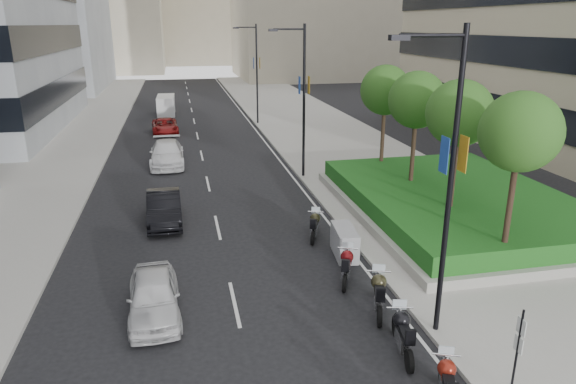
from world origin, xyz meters
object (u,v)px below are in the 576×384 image
object	(u,v)px
car_c	(167,153)
motorcycle_6	(314,226)
motorcycle_1	(447,383)
motorcycle_5	(345,242)
motorcycle_3	(379,293)
car_d	(165,126)
car_a	(154,296)
parking_sign	(518,348)
car_b	(164,208)
lamp_post_2	(255,69)
delivery_van	(166,106)
lamp_post_0	(446,174)
motorcycle_2	(403,333)
motorcycle_4	(346,266)
lamp_post_1	(301,95)

from	to	relation	value
car_c	motorcycle_6	bearing A→B (deg)	-65.49
motorcycle_1	motorcycle_5	distance (m)	8.68
motorcycle_1	car_c	bearing A→B (deg)	37.04
motorcycle_3	car_d	size ratio (longest dim) A/B	0.49
car_a	car_d	bearing A→B (deg)	87.53
motorcycle_3	car_d	xyz separation A→B (m)	(-7.20, 30.92, 0.01)
parking_sign	car_b	bearing A→B (deg)	121.51
lamp_post_2	car_d	world-z (taller)	lamp_post_2
car_c	motorcycle_5	bearing A→B (deg)	-66.26
delivery_van	car_d	bearing A→B (deg)	-88.70
lamp_post_0	motorcycle_5	bearing A→B (deg)	98.40
lamp_post_0	motorcycle_2	distance (m)	4.67
lamp_post_0	delivery_van	xyz separation A→B (m)	(-8.29, 42.44, -4.18)
motorcycle_5	motorcycle_2	bearing A→B (deg)	-177.60
lamp_post_2	motorcycle_4	world-z (taller)	lamp_post_2
motorcycle_6	car_c	distance (m)	15.39
motorcycle_3	motorcycle_4	xyz separation A→B (m)	(-0.37, 2.20, -0.05)
lamp_post_0	car_b	size ratio (longest dim) A/B	2.04
motorcycle_2	car_d	distance (m)	33.91
lamp_post_2	lamp_post_0	bearing A→B (deg)	-90.00
parking_sign	car_c	xyz separation A→B (m)	(-8.66, 24.89, -0.68)
motorcycle_2	car_a	size ratio (longest dim) A/B	0.57
motorcycle_2	car_b	distance (m)	13.64
lamp_post_0	motorcycle_2	size ratio (longest dim) A/B	3.91
lamp_post_0	lamp_post_1	world-z (taller)	same
lamp_post_1	motorcycle_1	distance (m)	20.38
motorcycle_1	parking_sign	bearing A→B (deg)	-73.68
motorcycle_4	motorcycle_5	xyz separation A→B (m)	(0.60, 2.05, 0.01)
motorcycle_2	delivery_van	distance (m)	43.69
car_d	delivery_van	distance (m)	9.95
lamp_post_1	parking_sign	world-z (taller)	lamp_post_1
motorcycle_2	motorcycle_5	distance (m)	6.51
car_b	car_c	xyz separation A→B (m)	(0.02, 10.72, 0.05)
delivery_van	motorcycle_6	bearing A→B (deg)	-77.71
motorcycle_4	car_c	distance (m)	19.25
car_d	lamp_post_1	bearing A→B (deg)	-64.75
parking_sign	car_a	distance (m)	10.67
lamp_post_1	motorcycle_4	distance (m)	14.03
lamp_post_1	car_c	distance (m)	10.31
lamp_post_2	parking_sign	size ratio (longest dim) A/B	3.60
parking_sign	motorcycle_5	size ratio (longest dim) A/B	1.20
delivery_van	car_b	bearing A→B (deg)	-88.26
motorcycle_6	car_c	bearing A→B (deg)	45.44
lamp_post_0	lamp_post_1	distance (m)	17.00
car_d	delivery_van	size ratio (longest dim) A/B	1.02
lamp_post_2	motorcycle_3	xyz separation A→B (m)	(-1.08, -33.42, -4.43)
lamp_post_2	motorcycle_3	world-z (taller)	lamp_post_2
car_d	car_a	bearing A→B (deg)	-92.78
lamp_post_2	parking_sign	world-z (taller)	lamp_post_2
parking_sign	motorcycle_2	xyz separation A→B (m)	(-1.91, 2.32, -0.84)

